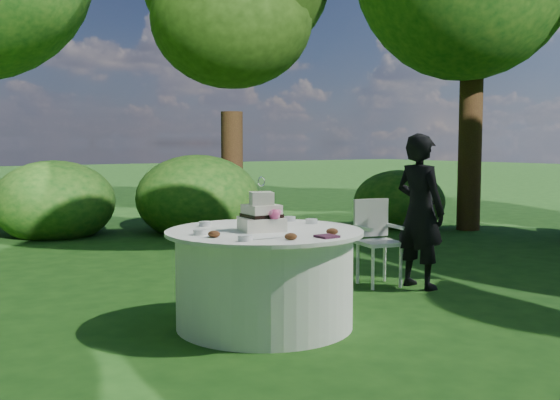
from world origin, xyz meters
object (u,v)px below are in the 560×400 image
object	(u,v)px
cake	(262,216)
table	(265,278)
guest	(420,211)
napkins	(327,236)
chair	(376,235)

from	to	relation	value
cake	table	bearing A→B (deg)	22.33
guest	table	world-z (taller)	guest
guest	cake	size ratio (longest dim) A/B	3.62
napkins	guest	xyz separation A→B (m)	(1.90, 0.87, -0.00)
cake	chair	xyz separation A→B (m)	(1.83, 0.65, -0.37)
guest	cake	world-z (taller)	guest
guest	chair	size ratio (longest dim) A/B	1.77
napkins	table	distance (m)	0.74
chair	guest	bearing A→B (deg)	-56.23
napkins	chair	world-z (taller)	chair
cake	chair	distance (m)	1.97
table	cake	world-z (taller)	cake
guest	chair	world-z (taller)	guest
napkins	cake	size ratio (longest dim) A/B	0.33
table	chair	size ratio (longest dim) A/B	1.78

